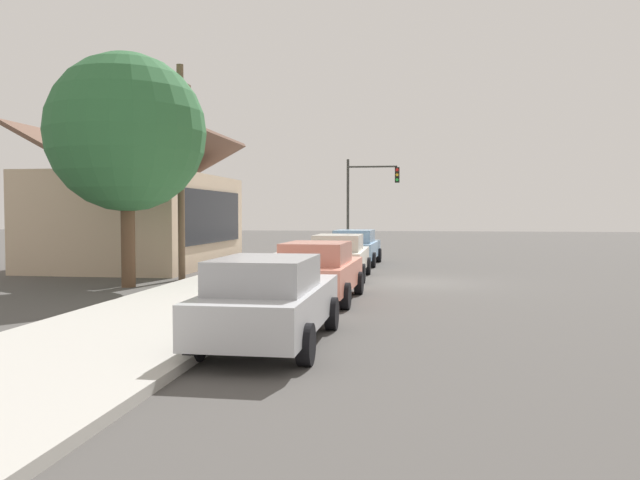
% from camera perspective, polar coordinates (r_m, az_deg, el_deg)
% --- Properties ---
extents(ground_plane, '(120.00, 120.00, 0.00)m').
position_cam_1_polar(ground_plane, '(21.33, 8.93, -3.87)').
color(ground_plane, '#4C4947').
extents(sidewalk_curb, '(60.00, 4.20, 0.16)m').
position_cam_1_polar(sidewalk_curb, '(22.00, -5.84, -3.45)').
color(sidewalk_curb, '#B2AFA8').
rests_on(sidewalk_curb, ground).
extents(car_silver, '(4.81, 2.02, 1.59)m').
position_cam_1_polar(car_silver, '(11.14, -4.60, -5.46)').
color(car_silver, silver).
rests_on(car_silver, ground).
extents(car_coral, '(4.70, 2.11, 1.59)m').
position_cam_1_polar(car_coral, '(16.62, -0.10, -2.82)').
color(car_coral, '#EA8C75').
rests_on(car_coral, ground).
extents(car_ivory, '(4.77, 2.04, 1.59)m').
position_cam_1_polar(car_ivory, '(22.29, 1.81, -1.47)').
color(car_ivory, silver).
rests_on(car_ivory, ground).
extents(car_skyblue, '(4.87, 2.20, 1.59)m').
position_cam_1_polar(car_skyblue, '(28.35, 3.26, -0.62)').
color(car_skyblue, '#8CB7E0').
rests_on(car_skyblue, ground).
extents(storefront_building, '(9.83, 6.86, 5.86)m').
position_cam_1_polar(storefront_building, '(28.43, -16.06, 1.95)').
color(storefront_building, '#CCB293').
rests_on(storefront_building, ground).
extents(shade_tree, '(4.96, 4.96, 7.35)m').
position_cam_1_polar(shade_tree, '(20.74, -17.29, 9.31)').
color(shade_tree, brown).
rests_on(shade_tree, ground).
extents(traffic_light_main, '(0.37, 2.79, 5.20)m').
position_cam_1_polar(traffic_light_main, '(33.12, 4.40, 4.45)').
color(traffic_light_main, '#383833').
rests_on(traffic_light_main, ground).
extents(utility_pole_wooden, '(1.80, 0.24, 7.50)m').
position_cam_1_polar(utility_pole_wooden, '(22.38, -12.62, 6.47)').
color(utility_pole_wooden, brown).
rests_on(utility_pole_wooden, ground).
extents(fire_hydrant_red, '(0.22, 0.22, 0.71)m').
position_cam_1_polar(fire_hydrant_red, '(24.31, -1.06, -1.89)').
color(fire_hydrant_red, red).
rests_on(fire_hydrant_red, sidewalk_curb).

